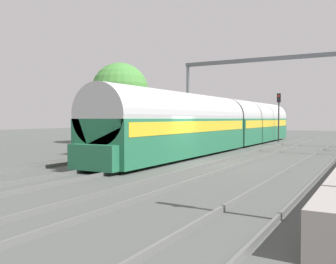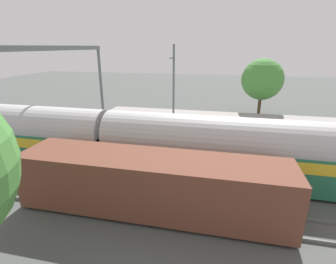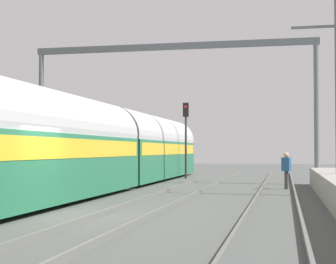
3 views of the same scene
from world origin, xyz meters
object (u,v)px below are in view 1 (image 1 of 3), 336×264
(passenger_train, at_px, (226,123))
(railway_signal_far, at_px, (279,111))
(catenary_gantry, at_px, (267,79))
(freight_car, at_px, (158,130))

(passenger_train, height_order, railway_signal_far, railway_signal_far)
(passenger_train, xyz_separation_m, railway_signal_far, (1.92, 10.07, 1.18))
(passenger_train, relative_size, catenary_gantry, 2.03)
(freight_car, xyz_separation_m, catenary_gantry, (5.89, 9.34, 4.41))
(passenger_train, height_order, catenary_gantry, catenary_gantry)
(catenary_gantry, bearing_deg, passenger_train, -110.59)
(passenger_train, distance_m, railway_signal_far, 10.32)
(catenary_gantry, bearing_deg, railway_signal_far, 90.54)
(passenger_train, distance_m, freight_car, 5.71)
(freight_car, relative_size, railway_signal_far, 2.65)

